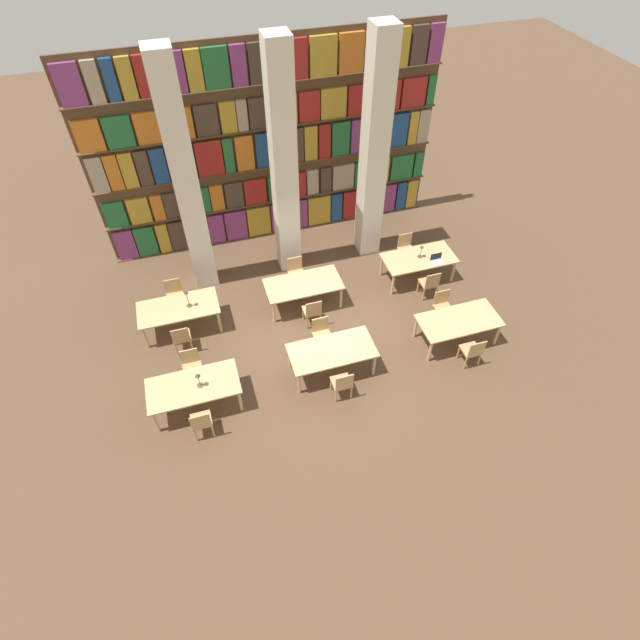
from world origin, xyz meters
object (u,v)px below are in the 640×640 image
pillar_right (374,154)px  chair_8 (312,311)px  reading_table_2 (459,322)px  reading_table_5 (419,260)px  chair_7 (175,294)px  chair_11 (406,248)px  laptop (437,260)px  chair_2 (342,383)px  reading_table_0 (193,388)px  desk_lamp_0 (198,378)px  chair_9 (296,272)px  chair_5 (442,306)px  desk_lamp_2 (421,249)px  chair_4 (473,351)px  desk_lamp_1 (187,296)px  pillar_center (284,168)px  chair_10 (430,283)px  chair_6 (181,337)px  chair_3 (322,333)px  pillar_left (186,184)px  reading_table_3 (178,309)px  reading_table_1 (332,352)px  reading_table_4 (303,286)px  chair_0 (201,422)px

pillar_right → chair_8: 4.27m
reading_table_2 → reading_table_5: size_ratio=1.00×
chair_7 → chair_11: size_ratio=1.00×
laptop → chair_2: bearing=-141.8°
reading_table_0 → chair_8: size_ratio=2.22×
chair_2 → reading_table_5: 4.50m
desk_lamp_0 → chair_9: 4.35m
chair_5 → desk_lamp_2: (0.10, 1.63, 0.51)m
chair_5 → reading_table_5: bearing=-92.6°
chair_4 → desk_lamp_1: bearing=152.7°
pillar_right → chair_5: (0.77, -3.26, -2.53)m
pillar_center → chair_10: pillar_center is taller
chair_6 → desk_lamp_2: size_ratio=2.26×
chair_11 → laptop: laptop is taller
chair_9 → desk_lamp_2: 3.37m
pillar_center → chair_3: (-0.04, -3.24, -2.53)m
pillar_left → reading_table_3: pillar_left is taller
chair_5 → chair_11: (0.05, 2.37, 0.00)m
chair_8 → chair_4: bearing=-36.1°
chair_2 → chair_10: bearing=36.3°
pillar_center → chair_3: pillar_center is taller
reading_table_1 → reading_table_4: bearing=90.5°
reading_table_1 → chair_3: (-0.00, 0.76, -0.18)m
chair_5 → chair_6: 6.41m
reading_table_1 → chair_8: bearing=90.1°
reading_table_1 → laptop: (3.60, 2.07, 0.12)m
pillar_right → reading_table_3: 6.23m
chair_0 → reading_table_1: size_ratio=0.45×
reading_table_0 → chair_7: 3.21m
pillar_left → chair_8: 4.23m
pillar_right → desk_lamp_2: (0.87, -1.63, -2.02)m
reading_table_0 → chair_2: bearing=-12.7°
chair_11 → chair_9: bearing=1.2°
reading_table_5 → desk_lamp_2: bearing=31.0°
desk_lamp_0 → chair_11: desk_lamp_0 is taller
pillar_center → desk_lamp_0: bearing=-126.0°
chair_2 → chair_10: (3.21, 2.36, 0.00)m
desk_lamp_0 → reading_table_2: desk_lamp_0 is taller
chair_2 → desk_lamp_1: bearing=132.8°
chair_4 → chair_8: 3.91m
chair_0 → reading_table_5: size_ratio=0.45×
reading_table_1 → chair_11: size_ratio=2.22×
chair_4 → desk_lamp_0: bearing=173.7°
chair_2 → chair_11: bearing=50.4°
chair_4 → desk_lamp_2: bearing=88.1°
reading_table_2 → pillar_left: bearing=143.8°
desk_lamp_2 → chair_11: bearing=93.7°
reading_table_0 → reading_table_4: same height
reading_table_0 → chair_2: chair_2 is taller
chair_6 → chair_10: bearing=-0.1°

